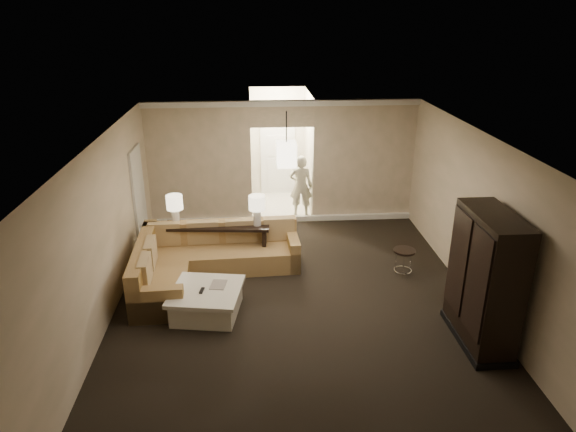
{
  "coord_description": "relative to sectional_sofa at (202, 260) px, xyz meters",
  "views": [
    {
      "loc": [
        -0.68,
        -7.09,
        4.61
      ],
      "look_at": [
        -0.08,
        1.2,
        1.24
      ],
      "focal_mm": 32.0,
      "sensor_mm": 36.0,
      "label": 1
    }
  ],
  "objects": [
    {
      "name": "table_lamp_left",
      "position": [
        -0.52,
        0.69,
        0.82
      ],
      "size": [
        0.31,
        0.31,
        0.59
      ],
      "color": "silver",
      "rests_on": "console_table"
    },
    {
      "name": "ceiling",
      "position": [
        1.63,
        -1.38,
        2.45
      ],
      "size": [
        6.0,
        8.0,
        0.02
      ],
      "primitive_type": "cube",
      "color": "white",
      "rests_on": "wall_back"
    },
    {
      "name": "side_door",
      "position": [
        -1.34,
        1.42,
        0.7
      ],
      "size": [
        0.05,
        0.9,
        2.1
      ],
      "primitive_type": "cube",
      "color": "silver",
      "rests_on": "ground"
    },
    {
      "name": "foyer",
      "position": [
        1.63,
        3.97,
        0.95
      ],
      "size": [
        1.44,
        2.02,
        2.8
      ],
      "color": "silver",
      "rests_on": "ground"
    },
    {
      "name": "armoire",
      "position": [
        4.23,
        -2.25,
        0.62
      ],
      "size": [
        0.6,
        1.41,
        2.03
      ],
      "color": "black",
      "rests_on": "ground"
    },
    {
      "name": "coffee_table",
      "position": [
        0.16,
        -1.23,
        -0.12
      ],
      "size": [
        1.26,
        1.26,
        0.46
      ],
      "rotation": [
        0.0,
        0.0,
        -0.16
      ],
      "color": "silver",
      "rests_on": "ground"
    },
    {
      "name": "person",
      "position": [
        2.08,
        2.92,
        0.47
      ],
      "size": [
        0.64,
        0.48,
        1.64
      ],
      "primitive_type": "imported",
      "rotation": [
        0.0,
        0.0,
        2.99
      ],
      "color": "beige",
      "rests_on": "ground"
    },
    {
      "name": "wall_left",
      "position": [
        -1.37,
        -1.38,
        1.05
      ],
      "size": [
        0.04,
        8.0,
        2.8
      ],
      "primitive_type": "cube",
      "color": "beige",
      "rests_on": "ground"
    },
    {
      "name": "baseboard",
      "position": [
        1.63,
        2.57,
        -0.29
      ],
      "size": [
        6.0,
        0.1,
        0.12
      ],
      "primitive_type": "cube",
      "color": "white",
      "rests_on": "ground"
    },
    {
      "name": "drink_table",
      "position": [
        3.7,
        -0.18,
        0.02
      ],
      "size": [
        0.41,
        0.41,
        0.51
      ],
      "rotation": [
        0.0,
        0.0,
        0.25
      ],
      "color": "black",
      "rests_on": "ground"
    },
    {
      "name": "pendant_light",
      "position": [
        1.63,
        1.32,
        1.61
      ],
      "size": [
        0.38,
        0.38,
        1.09
      ],
      "color": "black",
      "rests_on": "ceiling"
    },
    {
      "name": "console_table",
      "position": [
        0.25,
        0.62,
        0.11
      ],
      "size": [
        2.04,
        0.64,
        0.78
      ],
      "rotation": [
        0.0,
        0.0,
        -0.09
      ],
      "color": "black",
      "rests_on": "ground"
    },
    {
      "name": "ground",
      "position": [
        1.63,
        -1.38,
        -0.35
      ],
      "size": [
        8.0,
        8.0,
        0.0
      ],
      "primitive_type": "plane",
      "color": "black",
      "rests_on": "ground"
    },
    {
      "name": "crown_molding",
      "position": [
        1.63,
        2.57,
        2.38
      ],
      "size": [
        6.0,
        0.1,
        0.12
      ],
      "primitive_type": "cube",
      "color": "white",
      "rests_on": "wall_back"
    },
    {
      "name": "wall_right",
      "position": [
        4.63,
        -1.38,
        1.05
      ],
      "size": [
        0.04,
        8.0,
        2.8
      ],
      "primitive_type": "cube",
      "color": "beige",
      "rests_on": "ground"
    },
    {
      "name": "wall_back",
      "position": [
        1.63,
        2.62,
        1.05
      ],
      "size": [
        6.0,
        0.04,
        2.8
      ],
      "primitive_type": "cube",
      "color": "beige",
      "rests_on": "ground"
    },
    {
      "name": "sectional_sofa",
      "position": [
        0.0,
        0.0,
        0.0
      ],
      "size": [
        2.95,
        2.35,
        0.87
      ],
      "rotation": [
        0.0,
        0.0,
        0.04
      ],
      "color": "brown",
      "rests_on": "ground"
    },
    {
      "name": "table_lamp_right",
      "position": [
        1.02,
        0.55,
        0.82
      ],
      "size": [
        0.31,
        0.31,
        0.59
      ],
      "color": "silver",
      "rests_on": "console_table"
    }
  ]
}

